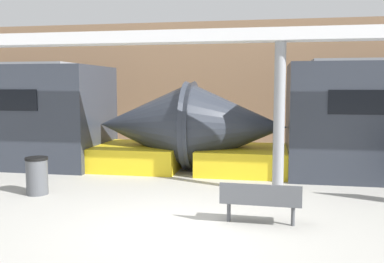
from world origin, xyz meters
TOP-DOWN VIEW (x-y plane):
  - ground_plane at (0.00, 0.00)m, footprint 60.00×60.00m
  - station_wall at (0.00, 9.77)m, footprint 56.00×0.20m
  - bench_near at (1.37, 0.49)m, footprint 1.45×0.49m
  - trash_bin at (-3.74, 1.77)m, footprint 0.51×0.51m
  - support_column_near at (1.71, 2.87)m, footprint 0.26×0.26m
  - canopy_beam at (1.71, 2.87)m, footprint 28.00×0.60m

SIDE VIEW (x-z plane):
  - ground_plane at x=0.00m, z-range 0.00..0.00m
  - trash_bin at x=-3.74m, z-range 0.00..0.87m
  - bench_near at x=1.37m, z-range 0.08..0.84m
  - support_column_near at x=1.71m, z-range 0.00..3.49m
  - station_wall at x=0.00m, z-range 0.00..5.00m
  - canopy_beam at x=1.71m, z-range 3.49..3.77m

